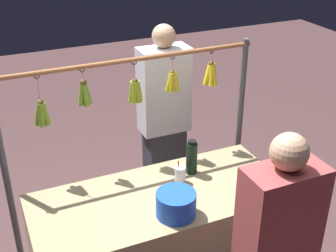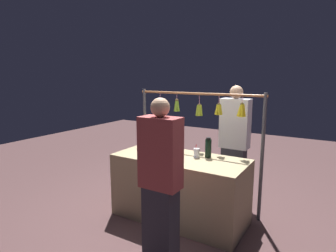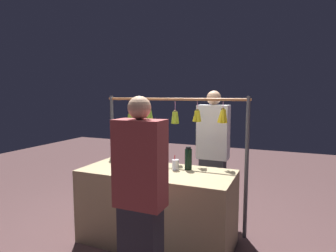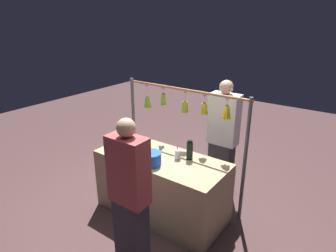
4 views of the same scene
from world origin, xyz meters
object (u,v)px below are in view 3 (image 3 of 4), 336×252
Objects in this scene: blue_bucket at (148,168)px; drink_cup at (175,165)px; water_bottle at (188,159)px; customer_person at (140,202)px; vendor_person at (213,156)px.

blue_bucket is 1.49× the size of drink_cup.
blue_bucket is at bearing 52.53° from water_bottle.
water_bottle is at bearing -127.47° from blue_bucket.
blue_bucket is 0.69m from customer_person.
blue_bucket is 0.15× the size of customer_person.
vendor_person is at bearing -94.66° from customer_person.
customer_person reaches higher than blue_bucket.
vendor_person reaches higher than drink_cup.
customer_person is at bearing 85.34° from vendor_person.
customer_person reaches higher than water_bottle.
water_bottle is 0.16× the size of customer_person.
water_bottle is 0.72m from vendor_person.
water_bottle reaches higher than blue_bucket.
blue_bucket is 0.35m from drink_cup.
drink_cup is 0.10× the size of vendor_person.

